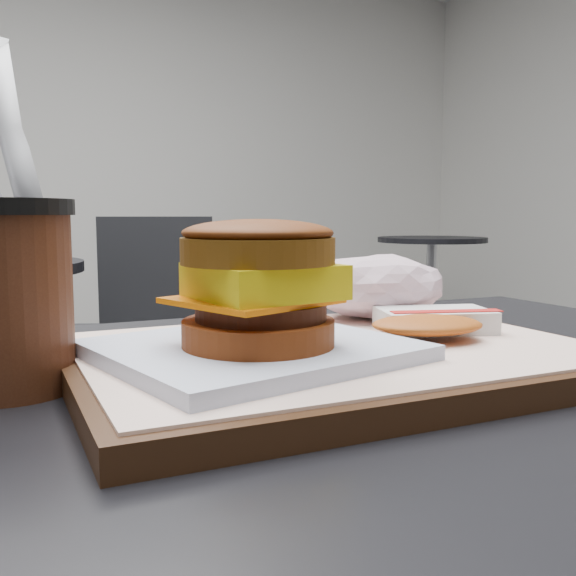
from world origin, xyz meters
The scene contains 8 objects.
serving_tray centered at (-0.03, 0.01, 0.78)m, with size 0.38×0.28×0.02m.
breakfast_sandwich centered at (-0.10, -0.01, 0.83)m, with size 0.22×0.21×0.09m.
hash_brown centered at (0.06, 0.01, 0.80)m, with size 0.13×0.11×0.02m.
crumpled_wrapper centered at (0.07, 0.11, 0.82)m, with size 0.13×0.10×0.06m, color white, non-canonical shape.
coffee_cup centered at (-0.25, 0.06, 0.83)m, with size 0.09×0.09×0.13m.
neighbor_chair centered at (0.15, 1.85, 0.51)m, with size 0.65×0.55×0.88m.
bg_table_near centered at (2.20, 2.80, 0.56)m, with size 0.66×0.66×0.75m.
bg_table_far centered at (1.80, 4.50, 0.56)m, with size 0.66×0.66×0.75m.
Camera 1 is at (-0.26, -0.39, 0.88)m, focal length 40.00 mm.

